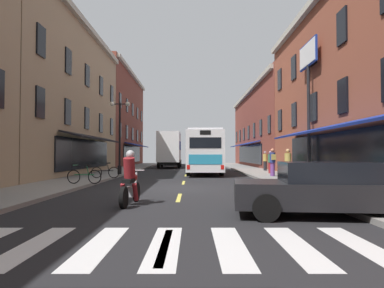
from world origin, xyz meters
name	(u,v)px	position (x,y,z in m)	size (l,w,h in m)	color
ground_plane	(182,189)	(0.00, 0.00, -0.05)	(34.80, 80.00, 0.10)	black
lane_centre_dashes	(182,188)	(0.00, -0.25, 0.00)	(0.14, 73.90, 0.01)	#DBCC4C
crosswalk_near	(165,245)	(0.00, -10.00, 0.00)	(7.10, 2.80, 0.01)	silver
sidewalk_left	(53,186)	(-5.90, 0.00, 0.07)	(3.00, 80.00, 0.14)	gray
sidewalk_right	(312,187)	(5.90, 0.00, 0.07)	(3.00, 80.00, 0.14)	gray
billboard_sign	(309,76)	(7.05, 3.76, 5.98)	(0.40, 2.73, 7.75)	black
transit_bus	(205,152)	(1.49, 12.46, 1.73)	(2.91, 11.71, 3.30)	white
box_truck	(170,150)	(-2.07, 23.70, 2.04)	(2.49, 7.19, 3.95)	white
sedan_near	(173,160)	(-2.31, 33.87, 0.70)	(2.02, 4.28, 1.38)	#144723
sedan_mid	(327,188)	(3.78, -7.24, 0.69)	(4.59, 2.40, 1.34)	black
motorcycle_rider	(131,181)	(-1.42, -5.30, 0.71)	(0.63, 2.07, 1.66)	black
bicycle_near	(85,176)	(-4.63, 0.63, 0.50)	(1.70, 0.48, 0.91)	black
bicycle_mid	(106,172)	(-4.62, 4.59, 0.50)	(1.71, 0.48, 0.91)	black
pedestrian_near	(273,161)	(5.62, 6.47, 1.08)	(0.36, 0.51, 1.76)	#66387F
pedestrian_mid	(289,164)	(5.78, 3.48, 1.01)	(0.36, 0.36, 1.70)	#66387F
pedestrian_far	(266,161)	(6.72, 14.03, 0.99)	(0.36, 0.36, 1.65)	black
pedestrian_rear	(271,162)	(6.23, 9.83, 0.98)	(0.36, 0.36, 1.63)	maroon
street_lamp_twin	(120,134)	(-4.60, 8.54, 2.96)	(1.42, 0.32, 5.08)	black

